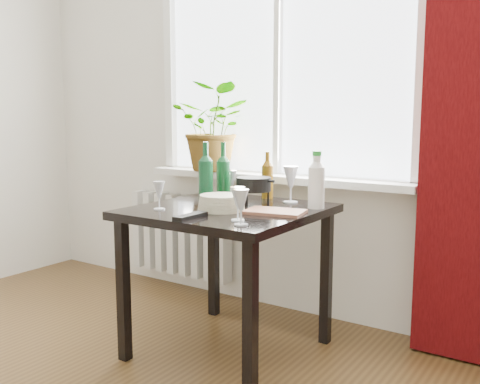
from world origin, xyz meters
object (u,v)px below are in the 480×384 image
Objects in this scene: cleaning_bottle at (317,180)px; wineglass_back_center at (291,184)px; wineglass_front_right at (238,204)px; plate_stack at (221,203)px; fondue_pot at (254,190)px; table at (228,226)px; cutting_board at (275,212)px; bottle_amber at (267,174)px; wineglass_front_left at (159,195)px; potted_plant at (215,127)px; wineglass_back_left at (231,184)px; radiator at (180,235)px; wine_bottle_left at (206,172)px; wine_bottle_right at (223,171)px; tv_remote at (190,216)px; wineglass_far_right at (241,207)px.

cleaning_bottle is 0.21m from wineglass_back_center.
cleaning_bottle is 1.88× the size of wineglass_front_right.
fondue_pot is (0.02, 0.25, 0.03)m from plate_stack.
cutting_board is (0.27, -0.01, 0.10)m from table.
cleaning_bottle reaches higher than wineglass_front_right.
wineglass_front_right is at bearing -85.12° from wineglass_back_center.
wineglass_front_left is (-0.24, -0.60, -0.06)m from bottle_amber.
cutting_board is at bearing 17.10° from plate_stack.
potted_plant reaches higher than cutting_board.
cleaning_bottle is 1.81× the size of wineglass_back_left.
wineglass_back_center is (0.18, 0.30, 0.19)m from table.
bottle_amber reaches higher than radiator.
cutting_board is at bearing -43.17° from fondue_pot.
wine_bottle_right is (0.03, 0.11, -0.00)m from wine_bottle_left.
wineglass_back_center reaches higher than cutting_board.
table is 0.34m from tv_remote.
wine_bottle_left is (0.67, -0.57, 0.52)m from radiator.
radiator is 1.46m from wineglass_front_right.
wine_bottle_left is 2.06× the size of wineglass_back_left.
potted_plant is at bearing 158.55° from wineglass_back_center.
wine_bottle_left reaches higher than radiator.
cleaning_bottle is at bearing 58.05° from tv_remote.
wineglass_front_right is (0.23, -0.62, -0.06)m from bottle_amber.
potted_plant is 1.93× the size of cleaning_bottle.
wine_bottle_left reaches higher than tv_remote.
wineglass_far_right reaches higher than tv_remote.
wineglass_back_center is 0.68m from wineglass_front_left.
fondue_pot is (0.28, 0.40, -0.00)m from wineglass_front_left.
fondue_pot is at bearing 113.93° from wineglass_front_right.
wineglass_front_right is at bearing -48.48° from potted_plant.
potted_plant reaches higher than fondue_pot.
wineglass_front_right is at bearing -99.50° from cutting_board.
radiator is 5.35× the size of wineglass_front_right.
potted_plant is at bearing 131.52° from wineglass_front_right.
wineglass_back_left is 1.12× the size of wineglass_front_left.
potted_plant is 1.11m from tv_remote.
table is 5.53× the size of wineglass_far_right.
radiator is 3.93× the size of fondue_pot.
fondue_pot is (0.19, -0.01, -0.09)m from wine_bottle_right.
wineglass_front_left reaches higher than cutting_board.
wineglass_back_center is 0.20m from fondue_pot.
potted_plant is 3.90× the size of wineglass_front_left.
fondue_pot is at bearing 87.82° from tv_remote.
bottle_amber is 0.65m from wineglass_front_left.
potted_plant is 0.64m from wine_bottle_left.
cleaning_bottle is at bearing 31.44° from table.
table is 4.63× the size of tv_remote.
fondue_pot is (-0.25, 0.49, -0.01)m from wineglass_far_right.
wineglass_back_center reaches higher than radiator.
wine_bottle_right is 0.25m from bottle_amber.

